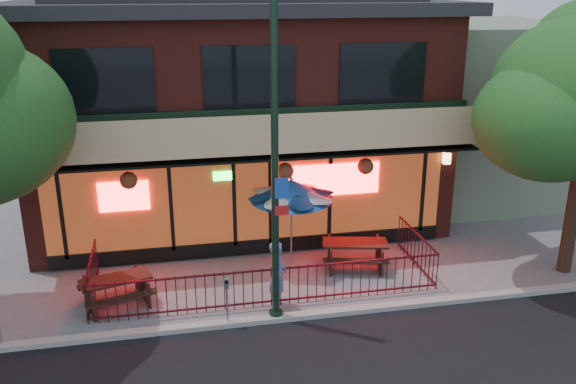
# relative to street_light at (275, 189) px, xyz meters

# --- Properties ---
(ground) EXTENTS (80.00, 80.00, 0.00)m
(ground) POSITION_rel_street_light_xyz_m (-0.00, 0.40, -3.15)
(ground) COLOR gray
(ground) RESTS_ON ground
(curb) EXTENTS (80.00, 0.25, 0.12)m
(curb) POSITION_rel_street_light_xyz_m (-0.00, -0.10, -3.09)
(curb) COLOR #999993
(curb) RESTS_ON ground
(restaurant_building) EXTENTS (12.96, 9.49, 8.05)m
(restaurant_building) POSITION_rel_street_light_xyz_m (-0.00, 7.51, 0.98)
(restaurant_building) COLOR maroon
(restaurant_building) RESTS_ON ground
(neighbor_building) EXTENTS (6.00, 7.00, 6.00)m
(neighbor_building) POSITION_rel_street_light_xyz_m (9.00, 8.10, -0.15)
(neighbor_building) COLOR slate
(neighbor_building) RESTS_ON ground
(patio_fence) EXTENTS (8.44, 2.62, 1.00)m
(patio_fence) POSITION_rel_street_light_xyz_m (-0.00, 0.91, -2.52)
(patio_fence) COLOR #410E18
(patio_fence) RESTS_ON ground
(street_light) EXTENTS (0.43, 0.32, 7.00)m
(street_light) POSITION_rel_street_light_xyz_m (0.00, 0.00, 0.00)
(street_light) COLOR black
(street_light) RESTS_ON ground
(picnic_table_left) EXTENTS (1.91, 1.66, 0.69)m
(picnic_table_left) POSITION_rel_street_light_xyz_m (-3.60, 1.40, -2.69)
(picnic_table_left) COLOR #331B12
(picnic_table_left) RESTS_ON ground
(picnic_table_right) EXTENTS (1.96, 1.66, 0.74)m
(picnic_table_right) POSITION_rel_street_light_xyz_m (2.56, 2.22, -2.67)
(picnic_table_right) COLOR #311A11
(picnic_table_right) RESTS_ON ground
(patio_umbrella) EXTENTS (2.17, 2.17, 2.48)m
(patio_umbrella) POSITION_rel_street_light_xyz_m (0.94, 2.80, -1.03)
(patio_umbrella) COLOR gray
(patio_umbrella) RESTS_ON ground
(pedestrian) EXTENTS (0.51, 0.68, 1.69)m
(pedestrian) POSITION_rel_street_light_xyz_m (0.14, 0.50, -2.30)
(pedestrian) COLOR #5267A5
(pedestrian) RESTS_ON ground
(parking_meter_near) EXTENTS (0.12, 0.11, 1.17)m
(parking_meter_near) POSITION_rel_street_light_xyz_m (-1.12, -0.08, -2.36)
(parking_meter_near) COLOR gray
(parking_meter_near) RESTS_ON ground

